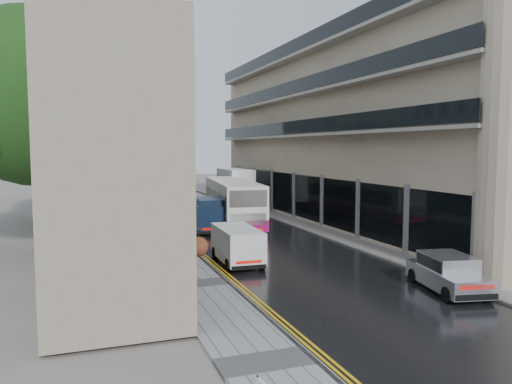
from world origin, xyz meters
TOP-DOWN VIEW (x-y plane):
  - ground at (0.00, 0.00)m, footprint 200.00×200.00m
  - road at (0.00, 27.50)m, footprint 9.00×85.00m
  - left_sidewalk at (-5.85, 27.50)m, footprint 2.70×85.00m
  - right_sidewalk at (5.40, 27.50)m, footprint 1.80×85.00m
  - old_shop_row at (-9.45, 30.00)m, footprint 4.50×56.00m
  - modern_block at (10.30, 26.00)m, footprint 8.00×40.00m
  - church_spire at (0.50, 82.00)m, footprint 6.40×6.40m
  - tree_near at (-12.50, 20.00)m, footprint 10.56×10.56m
  - tree_far at (-12.20, 33.00)m, footprint 9.24×9.24m
  - cream_bus at (-1.03, 23.81)m, footprint 4.40×12.57m
  - white_lorry at (2.45, 34.27)m, footprint 2.27×7.42m
  - silver_hatchback at (2.60, 5.40)m, footprint 2.59×4.38m
  - white_van at (-3.89, 12.77)m, footprint 1.96×4.27m
  - navy_van at (-3.00, 22.96)m, footprint 2.75×5.05m
  - pedestrian at (-6.50, 19.87)m, footprint 0.66×0.49m
  - lamp_post_near at (-5.58, 17.21)m, footprint 0.88×0.23m
  - lamp_post_far at (-4.91, 32.82)m, footprint 0.94×0.31m

SIDE VIEW (x-z plane):
  - ground at x=0.00m, z-range 0.00..0.00m
  - road at x=0.00m, z-range 0.00..0.02m
  - left_sidewalk at x=-5.85m, z-range 0.00..0.12m
  - right_sidewalk at x=5.40m, z-range 0.00..0.12m
  - silver_hatchback at x=2.60m, z-range 0.02..1.56m
  - pedestrian at x=-6.50m, z-range 0.12..1.79m
  - white_van at x=-3.89m, z-range 0.02..1.92m
  - navy_van at x=-3.00m, z-range 0.02..2.46m
  - cream_bus at x=-1.03m, z-range 0.02..3.38m
  - white_lorry at x=2.45m, z-range 0.02..3.91m
  - lamp_post_near at x=-5.58m, z-range 0.12..7.84m
  - lamp_post_far at x=-4.91m, z-range 0.12..8.37m
  - old_shop_row at x=-9.45m, z-range 0.00..12.00m
  - tree_far at x=-12.20m, z-range 0.00..12.46m
  - tree_near at x=-12.50m, z-range 0.00..13.89m
  - modern_block at x=10.30m, z-range 0.00..14.00m
  - church_spire at x=0.50m, z-range 0.00..40.00m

